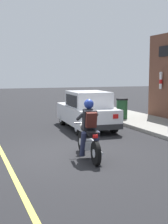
% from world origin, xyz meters
% --- Properties ---
extents(ground_plane, '(80.00, 80.00, 0.00)m').
position_xyz_m(ground_plane, '(0.00, 0.00, 0.00)').
color(ground_plane, black).
extents(sidewalk_curb, '(2.60, 22.00, 0.14)m').
position_xyz_m(sidewalk_curb, '(5.02, 3.00, 0.07)').
color(sidewalk_curb, gray).
rests_on(sidewalk_curb, ground).
extents(motorcycle_with_rider, '(0.61, 2.02, 1.62)m').
position_xyz_m(motorcycle_with_rider, '(0.34, -0.64, 0.68)').
color(motorcycle_with_rider, black).
rests_on(motorcycle_with_rider, ground).
extents(car_hatchback, '(1.85, 3.87, 1.57)m').
position_xyz_m(car_hatchback, '(1.98, 3.59, 0.77)').
color(car_hatchback, black).
rests_on(car_hatchback, ground).
extents(trash_bin, '(0.56, 0.56, 0.98)m').
position_xyz_m(trash_bin, '(4.27, 4.82, 0.64)').
color(trash_bin, '#23512D').
rests_on(trash_bin, sidewalk_curb).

